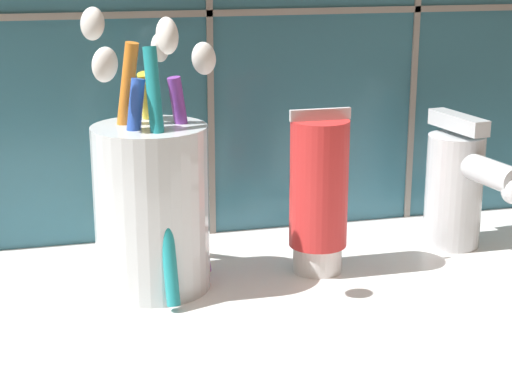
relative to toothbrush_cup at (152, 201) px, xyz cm
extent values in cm
cube|color=white|center=(4.47, -9.20, -7.19)|extent=(68.94, 39.55, 2.00)
cube|color=gray|center=(4.47, 9.98, 11.57)|extent=(78.94, 0.24, 0.50)
cylinder|color=silver|center=(-0.01, -0.06, -0.52)|extent=(7.77, 7.77, 11.34)
cylinder|color=purple|center=(2.77, 0.51, 1.23)|extent=(3.12, 1.72, 14.19)
ellipsoid|color=white|center=(3.93, 0.85, 9.35)|extent=(2.29, 1.82, 2.43)
cylinder|color=yellow|center=(0.85, 4.02, 1.30)|extent=(2.96, 6.55, 14.52)
ellipsoid|color=white|center=(1.90, 7.15, 9.40)|extent=(2.00, 2.68, 2.68)
cylinder|color=orange|center=(-1.93, 1.30, 2.39)|extent=(3.44, 3.06, 16.52)
ellipsoid|color=white|center=(-3.16, 2.32, 11.66)|extent=(2.40, 2.30, 2.46)
cylinder|color=blue|center=(-1.66, -1.24, 1.32)|extent=(3.16, 2.06, 14.36)
ellipsoid|color=white|center=(-2.81, -1.74, 9.51)|extent=(2.36, 2.00, 2.43)
cylinder|color=teal|center=(0.36, -2.75, 2.32)|extent=(1.54, 4.67, 16.42)
ellipsoid|color=white|center=(0.65, -4.83, 11.50)|extent=(1.59, 2.30, 2.52)
cylinder|color=white|center=(11.88, -0.06, -5.19)|extent=(3.54, 3.54, 2.00)
cylinder|color=red|center=(11.88, -0.06, 0.38)|extent=(4.17, 4.17, 9.13)
cube|color=silver|center=(11.88, -0.06, 5.34)|extent=(4.38, 0.36, 0.80)
cylinder|color=silver|center=(23.84, 2.59, -1.78)|extent=(4.40, 4.40, 8.84)
cylinder|color=silver|center=(24.36, -0.82, 0.70)|extent=(2.99, 7.13, 1.98)
cube|color=silver|center=(23.84, 2.59, 3.64)|extent=(2.28, 6.14, 1.20)
camera|label=1|loc=(-6.96, -55.27, 16.77)|focal=60.00mm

